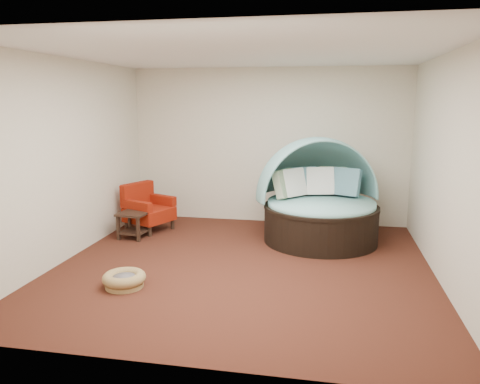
% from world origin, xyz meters
% --- Properties ---
extents(floor, '(5.00, 5.00, 0.00)m').
position_xyz_m(floor, '(0.00, 0.00, 0.00)').
color(floor, '#4E2216').
rests_on(floor, ground).
extents(wall_back, '(5.00, 0.00, 5.00)m').
position_xyz_m(wall_back, '(0.00, 2.50, 1.40)').
color(wall_back, beige).
rests_on(wall_back, floor).
extents(wall_front, '(5.00, 0.00, 5.00)m').
position_xyz_m(wall_front, '(0.00, -2.50, 1.40)').
color(wall_front, beige).
rests_on(wall_front, floor).
extents(wall_left, '(0.00, 5.00, 5.00)m').
position_xyz_m(wall_left, '(-2.50, 0.00, 1.40)').
color(wall_left, beige).
rests_on(wall_left, floor).
extents(wall_right, '(0.00, 5.00, 5.00)m').
position_xyz_m(wall_right, '(2.50, 0.00, 1.40)').
color(wall_right, beige).
rests_on(wall_right, floor).
extents(ceiling, '(5.00, 5.00, 0.00)m').
position_xyz_m(ceiling, '(0.00, 0.00, 2.80)').
color(ceiling, white).
rests_on(ceiling, wall_back).
extents(canopy_daybed, '(2.38, 2.35, 1.66)m').
position_xyz_m(canopy_daybed, '(0.96, 1.47, 0.77)').
color(canopy_daybed, black).
rests_on(canopy_daybed, floor).
extents(pet_basket, '(0.68, 0.68, 0.18)m').
position_xyz_m(pet_basket, '(-1.28, -0.97, 0.09)').
color(pet_basket, brown).
rests_on(pet_basket, floor).
extents(red_armchair, '(0.91, 0.91, 0.81)m').
position_xyz_m(red_armchair, '(-1.97, 1.50, 0.37)').
color(red_armchair, black).
rests_on(red_armchair, floor).
extents(side_table, '(0.49, 0.49, 0.43)m').
position_xyz_m(side_table, '(-2.00, 0.99, 0.28)').
color(side_table, black).
rests_on(side_table, floor).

